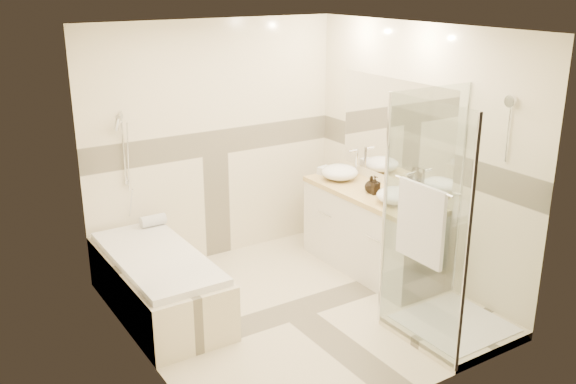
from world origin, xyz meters
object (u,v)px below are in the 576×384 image
bathtub (158,280)px  amenity_bottle_a (375,185)px  shower_enclosure (441,278)px  vessel_sink_near (340,172)px  vessel_sink_far (396,195)px  vanity (370,231)px  amenity_bottle_b (371,184)px

bathtub → amenity_bottle_a: (2.13, -0.41, 0.64)m
shower_enclosure → vessel_sink_near: shower_enclosure is taller
shower_enclosure → vessel_sink_near: size_ratio=5.22×
vessel_sink_far → amenity_bottle_a: 0.31m
amenity_bottle_a → vessel_sink_far: bearing=-90.0°
vessel_sink_near → vessel_sink_far: bearing=-90.0°
vessel_sink_near → bathtub: bearing=-175.7°
vanity → vessel_sink_far: bearing=-93.1°
shower_enclosure → vessel_sink_far: shower_enclosure is taller
shower_enclosure → amenity_bottle_b: (0.27, 1.26, 0.43)m
bathtub → amenity_bottle_a: size_ratio=9.20×
vessel_sink_near → vessel_sink_far: 0.88m
shower_enclosure → vessel_sink_near: bearing=81.3°
vanity → amenity_bottle_a: amenity_bottle_a is taller
bathtub → shower_enclosure: shower_enclosure is taller
vanity → vessel_sink_far: vessel_sink_far is taller
vanity → amenity_bottle_a: bearing=-108.5°
amenity_bottle_b → vanity: bearing=16.9°
shower_enclosure → amenity_bottle_b: shower_enclosure is taller
shower_enclosure → amenity_bottle_a: shower_enclosure is taller
shower_enclosure → amenity_bottle_b: size_ratio=12.06×
vanity → amenity_bottle_a: (-0.02, -0.06, 0.52)m
shower_enclosure → amenity_bottle_b: bearing=77.8°
shower_enclosure → amenity_bottle_a: (0.27, 1.21, 0.44)m
bathtub → vessel_sink_far: size_ratio=4.57×
bathtub → amenity_bottle_b: amenity_bottle_b is taller
amenity_bottle_a → amenity_bottle_b: 0.05m
vessel_sink_far → amenity_bottle_a: (0.00, 0.31, 0.02)m
bathtub → vessel_sink_far: vessel_sink_far is taller
shower_enclosure → amenity_bottle_a: 1.32m
vessel_sink_near → amenity_bottle_b: (0.00, -0.52, 0.01)m
amenity_bottle_a → vanity: bearing=71.5°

